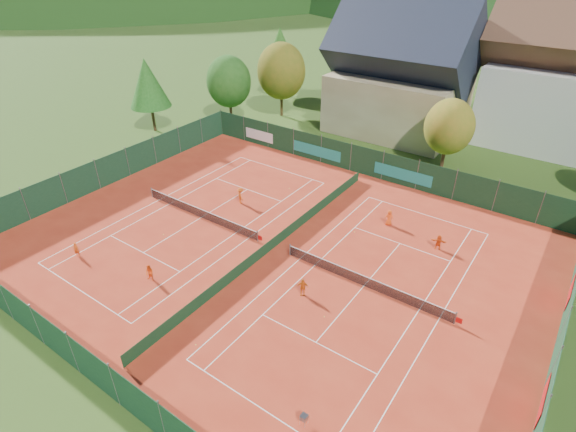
# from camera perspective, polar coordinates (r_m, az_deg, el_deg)

# --- Properties ---
(ground) EXTENTS (600.00, 600.00, 0.00)m
(ground) POSITION_cam_1_polar(r_m,az_deg,el_deg) (35.89, -1.84, -4.12)
(ground) COLOR #2E4C17
(ground) RESTS_ON ground
(clay_pad) EXTENTS (40.00, 32.00, 0.01)m
(clay_pad) POSITION_cam_1_polar(r_m,az_deg,el_deg) (35.88, -1.84, -4.09)
(clay_pad) COLOR #AF2E19
(clay_pad) RESTS_ON ground
(court_markings_left) EXTENTS (11.03, 23.83, 0.00)m
(court_markings_left) POSITION_cam_1_polar(r_m,az_deg,el_deg) (40.42, -10.97, -0.18)
(court_markings_left) COLOR white
(court_markings_left) RESTS_ON ground
(court_markings_right) EXTENTS (11.03, 23.83, 0.00)m
(court_markings_right) POSITION_cam_1_polar(r_m,az_deg,el_deg) (32.68, 9.60, -8.75)
(court_markings_right) COLOR white
(court_markings_right) RESTS_ON ground
(tennis_net_left) EXTENTS (13.30, 0.10, 1.02)m
(tennis_net_left) POSITION_cam_1_polar(r_m,az_deg,el_deg) (40.07, -10.88, 0.35)
(tennis_net_left) COLOR #59595B
(tennis_net_left) RESTS_ON ground
(tennis_net_right) EXTENTS (13.30, 0.10, 1.02)m
(tennis_net_right) POSITION_cam_1_polar(r_m,az_deg,el_deg) (32.31, 9.93, -8.18)
(tennis_net_right) COLOR #59595B
(tennis_net_right) RESTS_ON ground
(court_divider) EXTENTS (0.03, 28.80, 1.00)m
(court_divider) POSITION_cam_1_polar(r_m,az_deg,el_deg) (35.59, -1.86, -3.44)
(court_divider) COLOR #13341C
(court_divider) RESTS_ON ground
(fence_north) EXTENTS (40.00, 0.10, 3.00)m
(fence_north) POSITION_cam_1_polar(r_m,az_deg,el_deg) (47.32, 9.42, 6.92)
(fence_north) COLOR #12331C
(fence_north) RESTS_ON ground
(fence_south) EXTENTS (40.00, 0.04, 3.00)m
(fence_south) POSITION_cam_1_polar(r_m,az_deg,el_deg) (27.26, -23.49, -17.42)
(fence_south) COLOR #153A22
(fence_south) RESTS_ON ground
(fence_west) EXTENTS (0.04, 32.00, 3.00)m
(fence_west) POSITION_cam_1_polar(r_m,az_deg,el_deg) (48.31, -21.35, 5.67)
(fence_west) COLOR #143822
(fence_west) RESTS_ON ground
(fence_east) EXTENTS (0.09, 32.00, 3.00)m
(fence_east) POSITION_cam_1_polar(r_m,az_deg,el_deg) (30.36, 31.11, -13.97)
(fence_east) COLOR #153C25
(fence_east) RESTS_ON ground
(chalet) EXTENTS (16.20, 12.00, 16.00)m
(chalet) POSITION_cam_1_polar(r_m,az_deg,el_deg) (58.78, 14.06, 16.69)
(chalet) COLOR #C7B68C
(chalet) RESTS_ON ground
(tree_west_front) EXTENTS (5.72, 5.72, 8.69)m
(tree_west_front) POSITION_cam_1_polar(r_m,az_deg,el_deg) (60.64, -7.53, 16.56)
(tree_west_front) COLOR #452A18
(tree_west_front) RESTS_ON ground
(tree_west_mid) EXTENTS (6.44, 6.44, 9.78)m
(tree_west_mid) POSITION_cam_1_polar(r_m,az_deg,el_deg) (62.51, -0.86, 17.91)
(tree_west_mid) COLOR #4B351A
(tree_west_mid) RESTS_ON ground
(tree_west_back) EXTENTS (5.60, 5.60, 10.00)m
(tree_west_back) POSITION_cam_1_polar(r_m,az_deg,el_deg) (72.13, -1.01, 20.32)
(tree_west_back) COLOR #4C361B
(tree_west_back) RESTS_ON ground
(tree_center) EXTENTS (5.01, 5.01, 7.60)m
(tree_center) POSITION_cam_1_polar(r_m,az_deg,el_deg) (49.36, 19.79, 10.61)
(tree_center) COLOR #462919
(tree_center) RESTS_ON ground
(tree_west_side) EXTENTS (5.04, 5.04, 9.00)m
(tree_west_side) POSITION_cam_1_polar(r_m,az_deg,el_deg) (59.52, -17.41, 15.83)
(tree_west_side) COLOR #4C321B
(tree_west_side) RESTS_ON ground
(ball_hopper) EXTENTS (0.34, 0.34, 0.80)m
(ball_hopper) POSITION_cam_1_polar(r_m,az_deg,el_deg) (24.68, 2.05, -24.18)
(ball_hopper) COLOR slate
(ball_hopper) RESTS_ON ground
(loose_ball_0) EXTENTS (0.07, 0.07, 0.07)m
(loose_ball_0) POSITION_cam_1_polar(r_m,az_deg,el_deg) (38.83, -15.54, -2.25)
(loose_ball_0) COLOR #CCD833
(loose_ball_0) RESTS_ON ground
(loose_ball_1) EXTENTS (0.07, 0.07, 0.07)m
(loose_ball_1) POSITION_cam_1_polar(r_m,az_deg,el_deg) (28.85, -11.64, -15.72)
(loose_ball_1) COLOR #CCD833
(loose_ball_1) RESTS_ON ground
(loose_ball_2) EXTENTS (0.07, 0.07, 0.07)m
(loose_ball_2) POSITION_cam_1_polar(r_m,az_deg,el_deg) (38.12, 8.46, -2.01)
(loose_ball_2) COLOR #CCD833
(loose_ball_2) RESTS_ON ground
(loose_ball_3) EXTENTS (0.07, 0.07, 0.07)m
(loose_ball_3) POSITION_cam_1_polar(r_m,az_deg,el_deg) (44.36, 0.16, 3.54)
(loose_ball_3) COLOR #CCD833
(loose_ball_3) RESTS_ON ground
(loose_ball_4) EXTENTS (0.07, 0.07, 0.07)m
(loose_ball_4) POSITION_cam_1_polar(r_m,az_deg,el_deg) (30.05, 4.62, -12.61)
(loose_ball_4) COLOR #CCD833
(loose_ball_4) RESTS_ON ground
(player_left_near) EXTENTS (0.53, 0.47, 1.21)m
(player_left_near) POSITION_cam_1_polar(r_m,az_deg,el_deg) (38.33, -25.29, -3.87)
(player_left_near) COLOR #DA4D13
(player_left_near) RESTS_ON ground
(player_left_mid) EXTENTS (0.70, 0.58, 1.30)m
(player_left_mid) POSITION_cam_1_polar(r_m,az_deg,el_deg) (33.84, -17.17, -6.90)
(player_left_mid) COLOR #F95616
(player_left_mid) RESTS_ON ground
(player_left_far) EXTENTS (1.17, 1.04, 1.58)m
(player_left_far) POSITION_cam_1_polar(r_m,az_deg,el_deg) (41.75, -6.05, 2.60)
(player_left_far) COLOR #DE5113
(player_left_far) RESTS_ON ground
(player_right_near) EXTENTS (0.87, 0.70, 1.38)m
(player_right_near) POSITION_cam_1_polar(r_m,az_deg,el_deg) (31.11, 1.86, -9.01)
(player_right_near) COLOR orange
(player_right_near) RESTS_ON ground
(player_right_far_a) EXTENTS (0.83, 0.76, 1.43)m
(player_right_far_a) POSITION_cam_1_polar(r_m,az_deg,el_deg) (39.28, 12.72, -0.21)
(player_right_far_a) COLOR #F34F15
(player_right_far_a) RESTS_ON ground
(player_right_far_b) EXTENTS (1.25, 0.67, 1.28)m
(player_right_far_b) POSITION_cam_1_polar(r_m,az_deg,el_deg) (37.37, 18.57, -3.15)
(player_right_far_b) COLOR #E55014
(player_right_far_b) RESTS_ON ground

